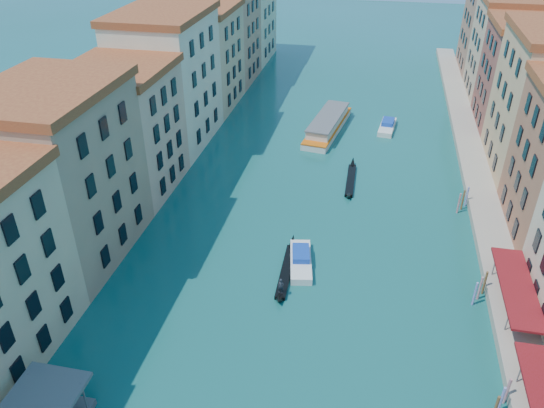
% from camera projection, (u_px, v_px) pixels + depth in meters
% --- Properties ---
extents(left_bank_palazzos, '(12.80, 128.40, 21.00)m').
position_uv_depth(left_bank_palazzos, '(153.00, 98.00, 78.56)').
color(left_bank_palazzos, tan).
rests_on(left_bank_palazzos, ground).
extents(quay, '(4.00, 140.00, 1.00)m').
position_uv_depth(quay, '(478.00, 183.00, 75.29)').
color(quay, '#AB9F8A').
rests_on(quay, ground).
extents(mooring_poles_right, '(1.44, 54.24, 3.20)m').
position_uv_depth(mooring_poles_right, '(496.00, 374.00, 45.16)').
color(mooring_poles_right, brown).
rests_on(mooring_poles_right, ground).
extents(vaporetto_far, '(6.76, 18.78, 2.73)m').
position_uv_depth(vaporetto_far, '(328.00, 124.00, 91.58)').
color(vaporetto_far, silver).
rests_on(vaporetto_far, ground).
extents(gondola_fore, '(1.46, 12.23, 2.44)m').
position_uv_depth(gondola_fore, '(286.00, 270.00, 58.66)').
color(gondola_fore, black).
rests_on(gondola_fore, ground).
extents(gondola_far, '(1.30, 12.07, 1.71)m').
position_uv_depth(gondola_far, '(351.00, 179.00, 76.66)').
color(gondola_far, black).
rests_on(gondola_far, ground).
extents(motorboat_mid, '(3.61, 7.68, 1.53)m').
position_uv_depth(motorboat_mid, '(301.00, 260.00, 59.92)').
color(motorboat_mid, white).
rests_on(motorboat_mid, ground).
extents(motorboat_far, '(3.16, 7.77, 1.57)m').
position_uv_depth(motorboat_far, '(387.00, 126.00, 92.49)').
color(motorboat_far, white).
rests_on(motorboat_far, ground).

